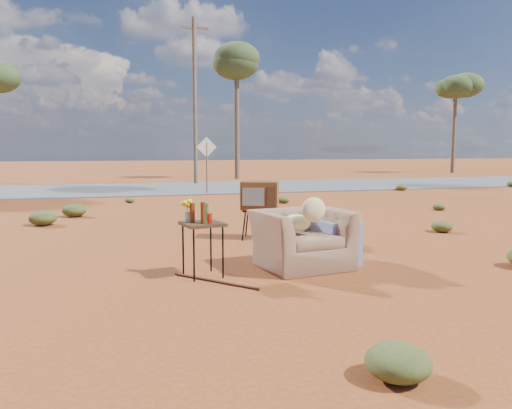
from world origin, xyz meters
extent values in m
plane|color=#92431D|center=(0.00, 0.00, 0.00)|extent=(140.00, 140.00, 0.00)
cube|color=#565659|center=(0.00, 15.00, 0.02)|extent=(140.00, 7.00, 0.04)
imported|color=brown|center=(0.55, -0.26, 0.56)|extent=(1.39, 1.01, 1.12)
ellipsoid|color=#E0CD89|center=(0.48, -0.21, 0.65)|extent=(0.41, 0.41, 0.24)
ellipsoid|color=#E0CD89|center=(0.64, -0.46, 0.87)|extent=(0.36, 0.18, 0.36)
cube|color=navy|center=(1.12, -0.06, 0.33)|extent=(0.65, 0.90, 0.66)
cube|color=black|center=(0.64, 2.14, 0.56)|extent=(0.74, 0.67, 0.03)
cylinder|color=black|center=(0.29, 2.05, 0.28)|extent=(0.04, 0.04, 0.56)
cylinder|color=black|center=(0.81, 1.83, 0.28)|extent=(0.04, 0.04, 0.56)
cylinder|color=black|center=(0.46, 2.45, 0.28)|extent=(0.04, 0.04, 0.56)
cylinder|color=black|center=(0.98, 2.23, 0.28)|extent=(0.04, 0.04, 0.56)
cube|color=brown|center=(0.64, 2.14, 0.84)|extent=(0.84, 0.76, 0.53)
cube|color=slate|center=(0.44, 1.92, 0.84)|extent=(0.39, 0.18, 0.33)
cube|color=#472D19|center=(0.75, 1.79, 0.84)|extent=(0.15, 0.08, 0.38)
cube|color=#3A2615|center=(-0.94, -0.38, 0.72)|extent=(0.61, 0.61, 0.04)
cylinder|color=black|center=(-1.10, -0.62, 0.36)|extent=(0.02, 0.02, 0.72)
cylinder|color=black|center=(-0.69, -0.54, 0.36)|extent=(0.02, 0.02, 0.72)
cylinder|color=black|center=(-1.18, -0.22, 0.36)|extent=(0.02, 0.02, 0.72)
cylinder|color=black|center=(-0.78, -0.14, 0.36)|extent=(0.02, 0.02, 0.72)
cylinder|color=#54270E|center=(-1.07, -0.36, 0.87)|extent=(0.07, 0.07, 0.27)
cylinder|color=#54270E|center=(-0.94, -0.47, 0.88)|extent=(0.07, 0.07, 0.29)
cylinder|color=#295D28|center=(-0.86, -0.26, 0.86)|extent=(0.06, 0.06, 0.25)
cylinder|color=red|center=(-0.86, -0.47, 0.81)|extent=(0.07, 0.07, 0.13)
cylinder|color=silver|center=(-1.12, -0.26, 0.81)|extent=(0.08, 0.08, 0.14)
ellipsoid|color=yellow|center=(-1.12, -0.26, 0.97)|extent=(0.16, 0.16, 0.12)
cylinder|color=#512115|center=(-0.84, -0.75, 0.02)|extent=(0.92, 1.07, 0.04)
cylinder|color=brown|center=(1.50, 12.00, 1.00)|extent=(0.06, 0.06, 2.00)
cube|color=silver|center=(1.50, 12.00, 1.80)|extent=(0.78, 0.04, 0.78)
cylinder|color=brown|center=(5.00, 21.00, 3.50)|extent=(0.28, 0.28, 7.00)
ellipsoid|color=#3F562C|center=(5.00, 21.00, 6.50)|extent=(3.20, 3.20, 2.20)
cylinder|color=brown|center=(22.00, 24.00, 3.25)|extent=(0.28, 0.28, 6.50)
ellipsoid|color=#3F562C|center=(22.00, 24.00, 6.00)|extent=(3.20, 3.20, 2.20)
cylinder|color=brown|center=(2.00, 17.50, 4.00)|extent=(0.20, 0.20, 8.00)
cube|color=brown|center=(2.00, 17.50, 7.50)|extent=(1.40, 0.10, 0.10)
ellipsoid|color=#4E5424|center=(4.50, 1.80, 0.12)|extent=(0.44, 0.44, 0.24)
ellipsoid|color=#4E5424|center=(-3.00, 6.50, 0.17)|extent=(0.60, 0.60, 0.33)
ellipsoid|color=#4E5424|center=(6.80, 5.00, 0.10)|extent=(0.36, 0.36, 0.20)
ellipsoid|color=#4E5424|center=(3.20, 8.00, 0.11)|extent=(0.40, 0.40, 0.22)
ellipsoid|color=#4E5424|center=(-1.50, 9.50, 0.08)|extent=(0.30, 0.30, 0.17)
camera|label=1|loc=(-2.12, -6.94, 1.72)|focal=35.00mm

